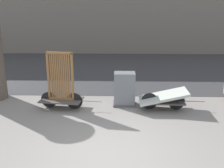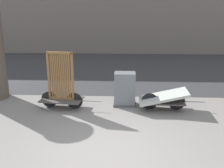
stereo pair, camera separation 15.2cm
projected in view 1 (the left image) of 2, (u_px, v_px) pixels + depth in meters
name	position (u px, v px, depth m)	size (l,w,h in m)	color
ground_plane	(108.00, 156.00, 6.10)	(60.00, 60.00, 0.00)	gray
road_strip	(115.00, 68.00, 15.31)	(56.00, 10.39, 0.01)	#38383A
bike_cart_with_bedframe	(61.00, 89.00, 8.88)	(2.13, 0.96, 1.96)	#4C4742
bike_cart_with_mattress	(163.00, 98.00, 8.86)	(2.22, 0.98, 0.69)	#4C4742
utility_cabinet	(124.00, 90.00, 9.24)	(0.79, 0.60, 1.18)	#4C4C4C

